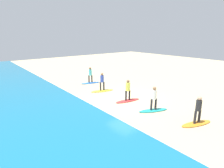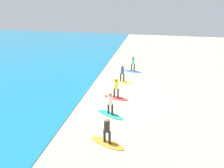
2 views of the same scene
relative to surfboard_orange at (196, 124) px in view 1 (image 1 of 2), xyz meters
name	(u,v)px [view 1 (image 1 of 2)]	position (x,y,z in m)	size (l,w,h in m)	color
ground_plane	(126,99)	(5.85, 0.19, -0.04)	(60.00, 60.00, 0.00)	#CCB789
surfboard_orange	(196,124)	(0.00, 0.00, 0.00)	(2.10, 0.56, 0.09)	orange
surfer_orange	(198,108)	(0.00, 0.00, 0.99)	(0.32, 0.45, 1.64)	#232328
surfboard_teal	(153,110)	(2.84, 0.43, 0.00)	(2.10, 0.56, 0.09)	teal
surfer_teal	(154,97)	(2.84, 0.43, 0.99)	(0.32, 0.43, 1.64)	#232328
surfboard_red	(128,101)	(5.33, 0.48, 0.00)	(2.10, 0.56, 0.09)	red
surfer_red	(128,88)	(5.33, 0.48, 0.99)	(0.32, 0.45, 1.64)	#232328
surfboard_yellow	(102,91)	(8.69, 0.52, 0.00)	(2.10, 0.56, 0.09)	yellow
surfer_yellow	(102,80)	(8.69, 0.52, 0.99)	(0.32, 0.45, 1.64)	#232328
surfboard_blue	(91,83)	(11.80, -0.18, 0.00)	(2.10, 0.56, 0.09)	blue
surfer_blue	(90,74)	(11.80, -0.18, 0.99)	(0.32, 0.45, 1.64)	#232328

